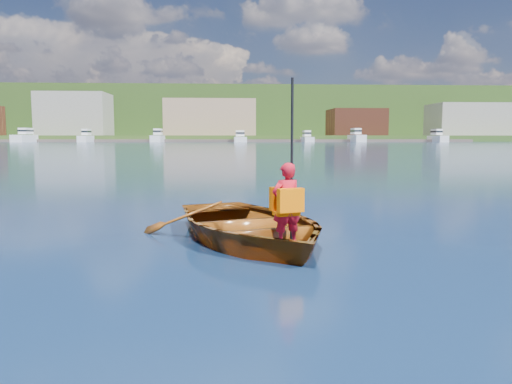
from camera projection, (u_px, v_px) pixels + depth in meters
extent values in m
plane|color=#112248|center=(177.00, 257.00, 6.21)|extent=(600.00, 600.00, 0.00)
imported|color=brown|center=(249.00, 225.00, 7.14)|extent=(3.71, 4.34, 0.76)
imported|color=red|center=(286.00, 205.00, 6.33)|extent=(0.45, 0.37, 1.07)
cube|color=#F76F00|center=(291.00, 200.00, 6.21)|extent=(0.35, 0.21, 0.30)
cube|color=#F76F00|center=(282.00, 198.00, 6.43)|extent=(0.35, 0.19, 0.30)
cube|color=#F76F00|center=(286.00, 213.00, 6.34)|extent=(0.36, 0.31, 0.05)
cylinder|color=black|center=(292.00, 161.00, 6.47)|extent=(0.05, 0.05, 2.14)
cube|color=#2F521F|center=(226.00, 138.00, 194.64)|extent=(400.00, 80.00, 2.00)
cube|color=#264A20|center=(226.00, 117.00, 243.16)|extent=(400.00, 100.00, 22.00)
cube|color=brown|center=(212.00, 141.00, 152.80)|extent=(160.05, 9.18, 0.80)
cube|color=gray|center=(75.00, 114.00, 166.09)|extent=(22.00, 16.00, 14.00)
cube|color=#937C5D|center=(210.00, 118.00, 168.78)|extent=(30.00, 16.00, 12.00)
cube|color=maroon|center=(356.00, 122.00, 171.80)|extent=(18.00, 16.00, 9.00)
cube|color=gray|center=(469.00, 120.00, 173.98)|extent=(26.00, 16.00, 11.00)
cube|color=white|center=(25.00, 139.00, 144.68)|extent=(3.41, 12.18, 2.34)
cube|color=white|center=(26.00, 131.00, 145.64)|extent=(2.39, 5.48, 1.80)
cube|color=black|center=(26.00, 131.00, 145.62)|extent=(2.46, 5.73, 0.50)
cube|color=white|center=(86.00, 139.00, 145.69)|extent=(2.57, 9.18, 2.09)
cube|color=white|center=(86.00, 132.00, 146.36)|extent=(1.80, 4.13, 1.80)
cube|color=black|center=(86.00, 132.00, 146.35)|extent=(1.85, 4.31, 0.50)
cube|color=white|center=(158.00, 139.00, 146.88)|extent=(3.05, 10.89, 2.18)
cube|color=white|center=(158.00, 132.00, 147.72)|extent=(2.13, 4.90, 1.80)
cube|color=black|center=(158.00, 131.00, 147.71)|extent=(2.19, 5.12, 0.50)
cube|color=white|center=(240.00, 140.00, 148.29)|extent=(3.57, 12.75, 1.68)
cube|color=white|center=(240.00, 133.00, 149.35)|extent=(2.50, 5.74, 1.80)
cube|color=black|center=(240.00, 133.00, 149.34)|extent=(2.57, 5.99, 0.50)
cube|color=white|center=(307.00, 140.00, 149.44)|extent=(2.81, 10.02, 1.68)
cube|color=white|center=(307.00, 133.00, 150.23)|extent=(1.96, 4.51, 1.80)
cube|color=black|center=(307.00, 133.00, 150.22)|extent=(2.02, 4.71, 0.50)
cube|color=white|center=(357.00, 139.00, 150.28)|extent=(3.08, 10.99, 2.35)
cube|color=white|center=(356.00, 131.00, 151.11)|extent=(2.15, 4.95, 1.80)
cube|color=black|center=(356.00, 131.00, 151.10)|extent=(2.22, 5.17, 0.50)
cube|color=white|center=(438.00, 139.00, 151.72)|extent=(2.76, 9.87, 2.13)
cube|color=white|center=(437.00, 132.00, 152.46)|extent=(1.94, 4.44, 1.80)
cube|color=black|center=(437.00, 132.00, 152.45)|extent=(1.99, 4.64, 0.50)
cylinder|color=#382314|center=(285.00, 124.00, 212.80)|extent=(0.80, 0.80, 3.00)
sphere|color=#1C5616|center=(285.00, 115.00, 212.37)|extent=(5.60, 5.60, 5.60)
cylinder|color=#382314|center=(4.00, 112.00, 236.57)|extent=(0.80, 0.80, 2.83)
sphere|color=#1C5616|center=(4.00, 104.00, 236.16)|extent=(5.28, 5.28, 5.28)
cylinder|color=#382314|center=(502.00, 113.00, 252.53)|extent=(0.80, 0.80, 2.92)
sphere|color=#1C5616|center=(503.00, 105.00, 252.10)|extent=(5.45, 5.45, 5.45)
cylinder|color=#382314|center=(164.00, 127.00, 204.27)|extent=(0.80, 0.80, 2.57)
sphere|color=#1C5616|center=(164.00, 119.00, 203.90)|extent=(4.80, 4.80, 4.80)
cylinder|color=#382314|center=(204.00, 109.00, 249.69)|extent=(0.80, 0.80, 3.98)
sphere|color=#1C5616|center=(204.00, 98.00, 249.11)|extent=(7.43, 7.43, 7.43)
cylinder|color=#382314|center=(418.00, 112.00, 252.10)|extent=(0.80, 0.80, 2.72)
sphere|color=#1C5616|center=(419.00, 105.00, 251.70)|extent=(5.07, 5.07, 5.07)
cylinder|color=#382314|center=(503.00, 105.00, 284.30)|extent=(0.80, 0.80, 2.42)
sphere|color=#1C5616|center=(503.00, 99.00, 283.95)|extent=(4.52, 4.52, 4.52)
cylinder|color=#382314|center=(338.00, 117.00, 234.43)|extent=(0.80, 0.80, 2.82)
sphere|color=#1C5616|center=(338.00, 109.00, 234.02)|extent=(5.26, 5.26, 5.26)
cylinder|color=#382314|center=(149.00, 103.00, 272.03)|extent=(0.80, 0.80, 2.73)
sphere|color=#1C5616|center=(149.00, 96.00, 271.63)|extent=(5.11, 5.11, 5.11)
cylinder|color=#382314|center=(168.00, 111.00, 246.02)|extent=(0.80, 0.80, 2.52)
sphere|color=#1C5616|center=(168.00, 104.00, 245.65)|extent=(4.71, 4.71, 4.71)
cylinder|color=#382314|center=(114.00, 127.00, 200.92)|extent=(0.80, 0.80, 3.46)
sphere|color=#1C5616|center=(114.00, 115.00, 200.42)|extent=(6.46, 6.46, 6.46)
cylinder|color=#382314|center=(70.00, 120.00, 213.95)|extent=(0.80, 0.80, 3.90)
sphere|color=#1C5616|center=(70.00, 108.00, 213.38)|extent=(7.28, 7.28, 7.28)
cylinder|color=#382314|center=(409.00, 125.00, 214.78)|extent=(0.80, 0.80, 2.84)
sphere|color=#1C5616|center=(409.00, 116.00, 214.36)|extent=(5.29, 5.29, 5.29)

